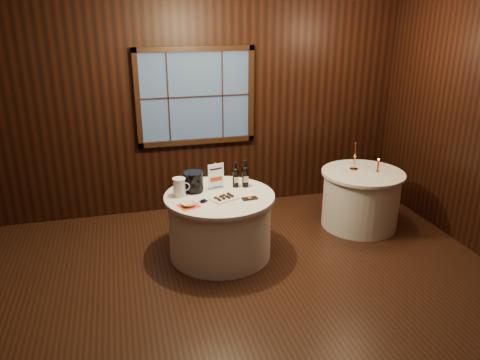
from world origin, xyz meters
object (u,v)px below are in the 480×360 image
object	(u,v)px
chocolate_box	(250,198)
port_bottle_right	(245,175)
grape_bunch	(204,201)
glass_pitcher	(179,187)
ice_bucket	(194,181)
port_bottle_left	(236,176)
cracker_bowl	(188,204)
brass_candlestick	(355,160)
red_candle	(378,167)
side_table	(361,199)
sign_stand	(216,180)
main_table	(220,225)
chocolate_plate	(224,198)

from	to	relation	value
chocolate_box	port_bottle_right	bearing A→B (deg)	78.37
grape_bunch	glass_pitcher	distance (m)	0.37
ice_bucket	chocolate_box	world-z (taller)	ice_bucket
port_bottle_left	cracker_bowl	xyz separation A→B (m)	(-0.64, -0.43, -0.11)
cracker_bowl	brass_candlestick	xyz separation A→B (m)	(2.31, 0.63, 0.12)
glass_pitcher	cracker_bowl	distance (m)	0.33
chocolate_box	red_candle	bearing A→B (deg)	10.21
side_table	grape_bunch	xyz separation A→B (m)	(-2.22, -0.48, 0.40)
sign_stand	chocolate_box	world-z (taller)	sign_stand
chocolate_box	grape_bunch	distance (m)	0.52
grape_bunch	port_bottle_right	bearing A→B (deg)	32.03
chocolate_box	grape_bunch	size ratio (longest dim) A/B	1.17
main_table	cracker_bowl	xyz separation A→B (m)	(-0.40, -0.23, 0.41)
sign_stand	side_table	bearing A→B (deg)	-10.28
glass_pitcher	sign_stand	bearing A→B (deg)	24.87
sign_stand	cracker_bowl	bearing A→B (deg)	-145.36
grape_bunch	cracker_bowl	world-z (taller)	cracker_bowl
side_table	cracker_bowl	size ratio (longest dim) A/B	7.02
cracker_bowl	sign_stand	bearing A→B (deg)	47.67
main_table	chocolate_box	size ratio (longest dim) A/B	7.29
sign_stand	port_bottle_left	distance (m)	0.24
chocolate_plate	brass_candlestick	size ratio (longest dim) A/B	0.89
red_candle	main_table	bearing A→B (deg)	-173.49
main_table	brass_candlestick	xyz separation A→B (m)	(1.91, 0.40, 0.52)
main_table	side_table	distance (m)	2.02
sign_stand	main_table	bearing A→B (deg)	-103.25
glass_pitcher	side_table	bearing A→B (deg)	15.27
side_table	port_bottle_left	distance (m)	1.83
side_table	brass_candlestick	xyz separation A→B (m)	(-0.09, 0.10, 0.52)
chocolate_box	grape_bunch	world-z (taller)	grape_bunch
sign_stand	port_bottle_right	world-z (taller)	port_bottle_right
main_table	sign_stand	xyz separation A→B (m)	(0.00, 0.20, 0.49)
port_bottle_left	glass_pitcher	distance (m)	0.70
sign_stand	chocolate_plate	xyz separation A→B (m)	(0.02, -0.35, -0.09)
port_bottle_right	cracker_bowl	distance (m)	0.86
main_table	glass_pitcher	distance (m)	0.67
chocolate_box	brass_candlestick	xyz separation A→B (m)	(1.61, 0.61, 0.13)
port_bottle_right	glass_pitcher	size ratio (longest dim) A/B	1.58
side_table	brass_candlestick	world-z (taller)	brass_candlestick
sign_stand	chocolate_plate	distance (m)	0.36
main_table	chocolate_box	bearing A→B (deg)	-34.78
red_candle	glass_pitcher	bearing A→B (deg)	-176.50
side_table	ice_bucket	world-z (taller)	ice_bucket
side_table	red_candle	xyz separation A→B (m)	(0.18, -0.05, 0.46)
glass_pitcher	red_candle	xyz separation A→B (m)	(2.62, 0.16, -0.03)
cracker_bowl	side_table	bearing A→B (deg)	12.49
ice_bucket	brass_candlestick	world-z (taller)	brass_candlestick
side_table	red_candle	distance (m)	0.49
port_bottle_right	ice_bucket	distance (m)	0.63
chocolate_box	chocolate_plate	bearing A→B (deg)	163.03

